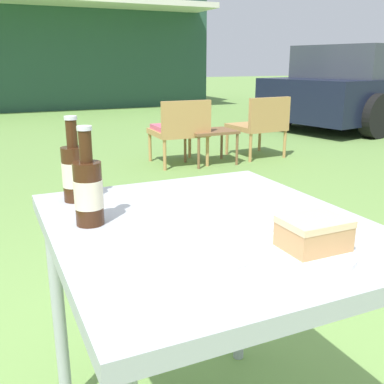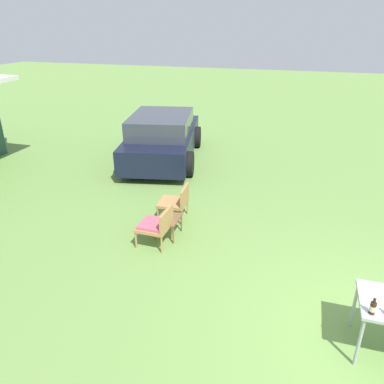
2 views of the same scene
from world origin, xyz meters
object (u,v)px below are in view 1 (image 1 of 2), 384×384
patio_table (209,251)px  cola_bottle_near (88,190)px  cake_on_plate (309,240)px  parked_car (371,88)px  wicker_chair_plain (260,123)px  garden_side_table (211,134)px  wicker_chair_cushioned (180,128)px  cola_bottle_far (74,171)px

patio_table → cola_bottle_near: 0.33m
patio_table → cake_on_plate: size_ratio=3.93×
parked_car → wicker_chair_plain: size_ratio=6.05×
parked_car → garden_side_table: parked_car is taller
garden_side_table → cake_on_plate: (-1.71, -3.78, 0.44)m
wicker_chair_cushioned → garden_side_table: size_ratio=1.39×
wicker_chair_cushioned → cola_bottle_far: cola_bottle_far is taller
parked_car → patio_table: parked_car is taller
parked_car → patio_table: (-5.87, -5.21, -0.00)m
wicker_chair_cushioned → patio_table: patio_table is taller
garden_side_table → cake_on_plate: 4.17m
cake_on_plate → cola_bottle_far: bearing=122.6°
garden_side_table → cola_bottle_far: cola_bottle_far is taller
parked_car → wicker_chair_plain: parked_car is taller
wicker_chair_cushioned → garden_side_table: (0.34, -0.10, -0.07)m
garden_side_table → cake_on_plate: size_ratio=2.43×
wicker_chair_plain → garden_side_table: (-0.69, -0.08, -0.07)m
parked_car → wicker_chair_plain: (-3.37, -1.60, -0.26)m
cola_bottle_near → garden_side_table: bearing=58.8°
cola_bottle_near → cola_bottle_far: same height
patio_table → cake_on_plate: 0.29m
parked_car → patio_table: bearing=-150.1°
wicker_chair_cushioned → cola_bottle_near: cola_bottle_near is taller
parked_car → wicker_chair_cushioned: bearing=-171.9°
cola_bottle_near → wicker_chair_plain: bearing=51.7°
parked_car → garden_side_table: (-4.06, -1.67, -0.33)m
cola_bottle_near → patio_table: bearing=-22.0°
parked_car → cake_on_plate: bearing=-148.2°
cola_bottle_near → cola_bottle_far: 0.21m
parked_car → cola_bottle_far: bearing=-153.0°
wicker_chair_plain → wicker_chair_cushioned: bearing=-4.9°
parked_car → cola_bottle_far: parked_car is taller
parked_car → patio_table: size_ratio=5.19×
cake_on_plate → cola_bottle_far: 0.67m
cake_on_plate → patio_table: bearing=112.0°
wicker_chair_plain → garden_side_table: bearing=2.5°
wicker_chair_cushioned → wicker_chair_plain: bearing=-180.0°
wicker_chair_plain → cola_bottle_near: (-2.77, -3.50, 0.42)m
wicker_chair_cushioned → cola_bottle_near: size_ratio=3.06×
patio_table → cola_bottle_near: bearing=158.0°
cake_on_plate → cola_bottle_near: 0.52m
garden_side_table → cola_bottle_near: bearing=-121.2°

